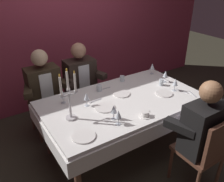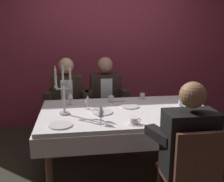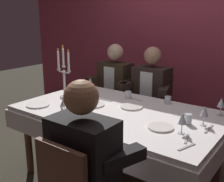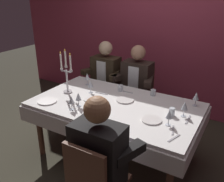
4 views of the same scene
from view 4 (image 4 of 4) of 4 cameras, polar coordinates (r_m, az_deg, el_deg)
The scene contains 27 objects.
ground_plane at distance 3.22m, azimuth 0.68°, elevation -14.81°, with size 12.00×12.00×0.00m, color #363327.
back_wall at distance 4.13m, azimuth 12.69°, elevation 13.65°, with size 6.00×0.12×2.70m, color #9E374D.
dining_table at distance 2.89m, azimuth 0.74°, elevation -4.99°, with size 1.94×1.14×0.74m.
candelabra at distance 3.10m, azimuth -10.53°, elevation 3.60°, with size 0.19×0.11×0.56m.
dinner_plate_0 at distance 2.97m, azimuth -14.89°, elevation -2.29°, with size 0.23×0.23×0.01m, color white.
dinner_plate_1 at distance 2.90m, azimuth 3.05°, elevation -2.10°, with size 0.21×0.21×0.01m, color white.
dinner_plate_2 at distance 2.51m, azimuth 9.22°, elevation -6.66°, with size 0.21×0.21×0.01m, color white.
dinner_plate_3 at distance 2.94m, azimuth -4.42°, elevation -1.84°, with size 0.23×0.23×0.01m, color white.
wine_glass_0 at distance 2.74m, azimuth -7.85°, elevation -1.39°, with size 0.07×0.07×0.16m.
wine_glass_1 at distance 2.67m, azimuth -9.48°, elevation -2.11°, with size 0.07×0.07×0.16m.
wine_glass_2 at distance 3.35m, azimuth -5.80°, elevation 3.33°, with size 0.07×0.07×0.16m.
wine_glass_3 at distance 2.61m, azimuth 16.58°, elevation -3.43°, with size 0.07×0.07×0.16m.
wine_glass_4 at distance 3.09m, azimuth -5.04°, elevation 1.61°, with size 0.07×0.07×0.16m.
wine_glass_5 at distance 2.88m, azimuth 19.03°, elevation -1.16°, with size 0.07×0.07×0.16m.
wine_glass_6 at distance 2.41m, azimuth 13.19°, elevation -5.38°, with size 0.07×0.07×0.16m.
water_tumbler_0 at distance 2.63m, azimuth 13.81°, elevation -4.73°, with size 0.06×0.06×0.09m, color silver.
water_tumbler_1 at distance 3.15m, azimuth 2.00°, elevation 0.68°, with size 0.07×0.07×0.08m, color silver.
water_tumbler_2 at distance 3.06m, azimuth 9.57°, elevation -0.35°, with size 0.06×0.06×0.08m, color silver.
coffee_cup_0 at distance 2.51m, azimuth -4.24°, elevation -5.82°, with size 0.13×0.12×0.06m.
fork_0 at distance 3.09m, azimuth -2.46°, elevation -0.55°, with size 0.17×0.02×0.01m, color #B7B7BC.
fork_1 at distance 2.39m, azimuth 14.01°, elevation -8.83°, with size 0.17×0.02×0.01m, color #B7B7BC.
spoon_2 at distance 3.14m, azimuth 3.48°, elevation -0.20°, with size 0.17×0.02×0.01m, color #B7B7BC.
knife_3 at distance 2.60m, azimuth 17.31°, elevation -6.39°, with size 0.19×0.02×0.01m, color #B7B7BC.
fork_4 at distance 2.27m, azimuth 14.25°, elevation -10.57°, with size 0.17×0.02×0.01m, color #B7B7BC.
seated_diner_0 at distance 3.86m, azimuth -1.39°, elevation 4.19°, with size 0.63×0.48×1.24m.
seated_diner_1 at distance 3.62m, azimuth 5.91°, elevation 2.78°, with size 0.63×0.48×1.24m.
seated_diner_2 at distance 2.03m, azimuth -3.31°, elevation -14.51°, with size 0.63×0.48×1.24m.
Camera 4 is at (1.27, -2.22, 1.97)m, focal length 39.20 mm.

